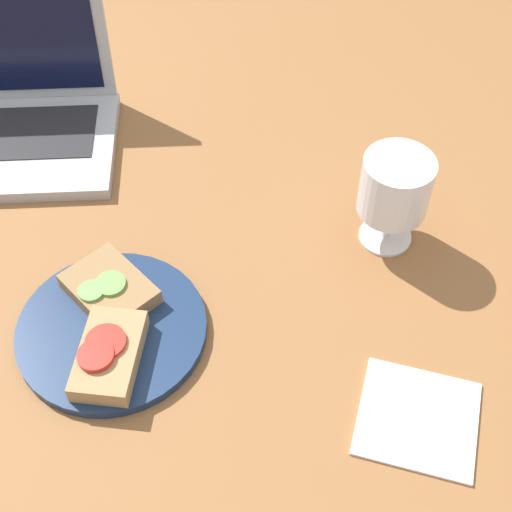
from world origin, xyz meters
TOP-DOWN VIEW (x-y plane):
  - wooden_table at (0.00, 0.00)cm, footprint 140.00×140.00cm
  - plate at (-11.61, -7.12)cm, footprint 21.51×21.51cm
  - sandwich_with_tomato at (-11.34, -11.64)cm, footprint 8.00×11.65cm
  - sandwich_with_cucumber at (-11.99, -2.65)cm, footprint 12.25×12.56cm
  - wine_glass at (21.74, 5.48)cm, footprint 8.43×8.43cm
  - laptop at (-29.15, 27.78)cm, footprint 31.36×22.90cm
  - napkin at (20.89, -19.64)cm, footprint 15.27×14.89cm

SIDE VIEW (x-z plane):
  - wooden_table at x=0.00cm, z-range 0.00..3.00cm
  - napkin at x=20.89cm, z-range 3.00..3.40cm
  - plate at x=-11.61cm, z-range 3.00..4.27cm
  - sandwich_with_cucumber at x=-11.99cm, z-range 4.13..6.65cm
  - sandwich_with_tomato at x=-11.34cm, z-range 4.10..7.12cm
  - laptop at x=-29.15cm, z-range -3.07..17.24cm
  - wine_glass at x=21.74cm, z-range 5.05..17.94cm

